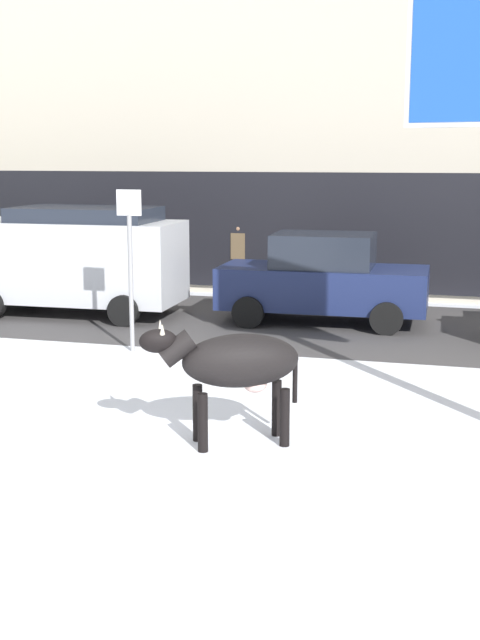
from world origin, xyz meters
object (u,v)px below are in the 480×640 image
street_sign (130,257)px  car_silver_van (75,258)px  cow_black (235,363)px  pedestrian_near_billboard (239,259)px  car_navy_sedan (323,279)px

street_sign → car_silver_van: bearing=130.8°
cow_black → car_silver_van: (-5.58, 7.11, 0.25)m
pedestrian_near_billboard → street_sign: bearing=-91.3°
cow_black → street_sign: 5.24m
car_navy_sedan → street_sign: street_sign is taller
cow_black → car_silver_van: bearing=128.1°
pedestrian_near_billboard → car_navy_sedan: bearing=-49.3°
cow_black → street_sign: street_sign is taller
car_navy_sedan → car_silver_van: bearing=-174.5°
cow_black → pedestrian_near_billboard: bearing=105.3°
cow_black → car_navy_sedan: bearing=92.1°
car_navy_sedan → street_sign: 4.48m
car_navy_sedan → cow_black: bearing=-87.9°
cow_black → pedestrian_near_billboard: (-2.92, 10.69, -0.11)m
cow_black → street_sign: size_ratio=0.66×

